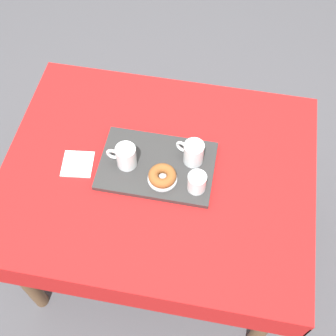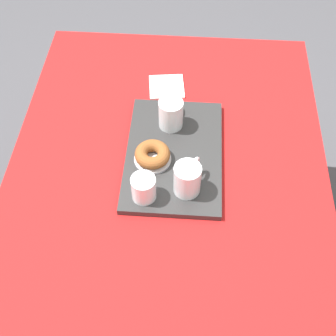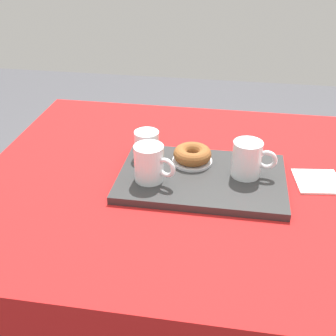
# 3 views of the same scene
# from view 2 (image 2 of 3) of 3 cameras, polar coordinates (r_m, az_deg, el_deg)

# --- Properties ---
(ground_plane) EXTENTS (6.00, 6.00, 0.00)m
(ground_plane) POSITION_cam_2_polar(r_m,az_deg,el_deg) (2.05, 0.01, -11.84)
(ground_plane) COLOR #47474C
(dining_table) EXTENTS (1.23, 0.98, 0.75)m
(dining_table) POSITION_cam_2_polar(r_m,az_deg,el_deg) (1.49, 0.02, -1.15)
(dining_table) COLOR red
(dining_table) RESTS_ON ground
(serving_tray) EXTENTS (0.45, 0.29, 0.02)m
(serving_tray) POSITION_cam_2_polar(r_m,az_deg,el_deg) (1.40, 0.75, 1.75)
(serving_tray) COLOR #2D2D2D
(serving_tray) RESTS_ON dining_table
(tea_mug_left) EXTENTS (0.11, 0.08, 0.10)m
(tea_mug_left) POSITION_cam_2_polar(r_m,az_deg,el_deg) (1.28, 2.47, -1.45)
(tea_mug_left) COLOR white
(tea_mug_left) RESTS_ON serving_tray
(tea_mug_right) EXTENTS (0.12, 0.08, 0.10)m
(tea_mug_right) POSITION_cam_2_polar(r_m,az_deg,el_deg) (1.44, 0.21, 6.83)
(tea_mug_right) COLOR white
(tea_mug_right) RESTS_ON serving_tray
(water_glass_near) EXTENTS (0.07, 0.07, 0.08)m
(water_glass_near) POSITION_cam_2_polar(r_m,az_deg,el_deg) (1.27, -3.10, -2.61)
(water_glass_near) COLOR white
(water_glass_near) RESTS_ON serving_tray
(donut_plate_left) EXTENTS (0.11, 0.11, 0.01)m
(donut_plate_left) POSITION_cam_2_polar(r_m,az_deg,el_deg) (1.37, -1.95, 1.15)
(donut_plate_left) COLOR silver
(donut_plate_left) RESTS_ON serving_tray
(sugar_donut_left) EXTENTS (0.11, 0.11, 0.04)m
(sugar_donut_left) POSITION_cam_2_polar(r_m,az_deg,el_deg) (1.36, -1.98, 1.74)
(sugar_donut_left) COLOR brown
(sugar_donut_left) RESTS_ON donut_plate_left
(paper_napkin) EXTENTS (0.13, 0.13, 0.01)m
(paper_napkin) POSITION_cam_2_polar(r_m,az_deg,el_deg) (1.62, -0.18, 10.23)
(paper_napkin) COLOR white
(paper_napkin) RESTS_ON dining_table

